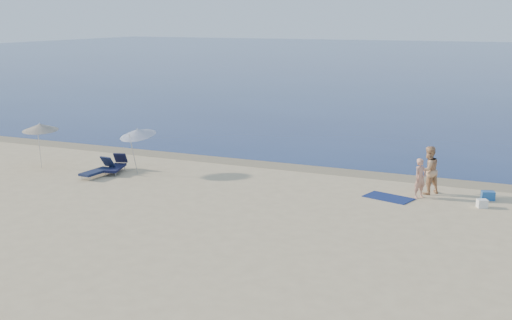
{
  "coord_description": "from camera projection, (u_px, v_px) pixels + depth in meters",
  "views": [
    {
      "loc": [
        8.07,
        -8.43,
        7.01
      ],
      "look_at": [
        -2.5,
        16.0,
        1.0
      ],
      "focal_mm": 45.0,
      "sensor_mm": 36.0,
      "label": 1
    }
  ],
  "objects": [
    {
      "name": "person_right",
      "position": [
        428.0,
        170.0,
        25.63
      ],
      "size": [
        1.17,
        1.2,
        1.94
      ],
      "primitive_type": "imported",
      "rotation": [
        0.0,
        0.0,
        -2.28
      ],
      "color": "tan",
      "rests_on": "ground"
    },
    {
      "name": "umbrella_near",
      "position": [
        137.0,
        133.0,
        29.0
      ],
      "size": [
        2.08,
        2.1,
        2.19
      ],
      "rotation": [
        0.0,
        0.0,
        -0.3
      ],
      "color": "silver",
      "rests_on": "ground"
    },
    {
      "name": "white_bag",
      "position": [
        482.0,
        203.0,
        23.92
      ],
      "size": [
        0.46,
        0.43,
        0.31
      ],
      "primitive_type": "cube",
      "rotation": [
        0.0,
        0.0,
        0.43
      ],
      "color": "white",
      "rests_on": "ground"
    },
    {
      "name": "person_left",
      "position": [
        420.0,
        178.0,
        25.07
      ],
      "size": [
        0.64,
        0.69,
        1.58
      ],
      "primitive_type": "imported",
      "rotation": [
        0.0,
        0.0,
        0.97
      ],
      "color": "tan",
      "rests_on": "ground"
    },
    {
      "name": "umbrella_far",
      "position": [
        40.0,
        127.0,
        29.84
      ],
      "size": [
        2.04,
        2.06,
        2.2
      ],
      "rotation": [
        0.0,
        0.0,
        0.28
      ],
      "color": "silver",
      "rests_on": "ground"
    },
    {
      "name": "beach_towel",
      "position": [
        388.0,
        198.0,
        25.2
      ],
      "size": [
        2.05,
        1.5,
        0.03
      ],
      "primitive_type": "cube",
      "rotation": [
        0.0,
        0.0,
        -0.29
      ],
      "color": "#0F1B4C",
      "rests_on": "ground"
    },
    {
      "name": "sea",
      "position": [
        480.0,
        61.0,
        101.74
      ],
      "size": [
        240.0,
        160.0,
        0.01
      ],
      "primitive_type": "cube",
      "color": "#0C1C4C",
      "rests_on": "ground"
    },
    {
      "name": "wet_sand_strip",
      "position": [
        335.0,
        171.0,
        29.58
      ],
      "size": [
        240.0,
        1.6,
        0.0
      ],
      "primitive_type": "cube",
      "color": "#847254",
      "rests_on": "ground"
    },
    {
      "name": "lounger_right",
      "position": [
        98.0,
        170.0,
        28.56
      ],
      "size": [
        0.74,
        1.84,
        0.79
      ],
      "rotation": [
        0.0,
        0.0,
        -0.08
      ],
      "color": "#151D3B",
      "rests_on": "ground"
    },
    {
      "name": "blue_cooler",
      "position": [
        488.0,
        196.0,
        24.91
      ],
      "size": [
        0.57,
        0.47,
        0.35
      ],
      "primitive_type": "cube",
      "rotation": [
        0.0,
        0.0,
        0.3
      ],
      "color": "#1E57A5",
      "rests_on": "ground"
    },
    {
      "name": "lounger_left",
      "position": [
        116.0,
        166.0,
        29.31
      ],
      "size": [
        1.06,
        1.86,
        0.78
      ],
      "rotation": [
        0.0,
        0.0,
        0.29
      ],
      "color": "#131535",
      "rests_on": "ground"
    }
  ]
}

